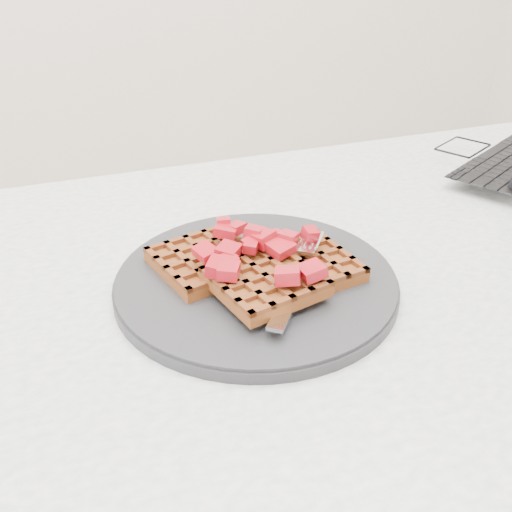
{
  "coord_description": "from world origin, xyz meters",
  "views": [
    {
      "loc": [
        -0.27,
        -0.48,
        1.1
      ],
      "look_at": [
        -0.09,
        0.02,
        0.79
      ],
      "focal_mm": 40.0,
      "sensor_mm": 36.0,
      "label": 1
    }
  ],
  "objects": [
    {
      "name": "table",
      "position": [
        0.0,
        0.0,
        0.64
      ],
      "size": [
        1.2,
        0.8,
        0.75
      ],
      "color": "white",
      "rests_on": "ground"
    },
    {
      "name": "plate",
      "position": [
        -0.09,
        0.02,
        0.76
      ],
      "size": [
        0.31,
        0.31,
        0.02
      ],
      "primitive_type": "cylinder",
      "color": "#232325",
      "rests_on": "table"
    },
    {
      "name": "strawberry_pile",
      "position": [
        -0.09,
        0.02,
        0.8
      ],
      "size": [
        0.15,
        0.15,
        0.02
      ],
      "primitive_type": null,
      "color": "#8B000D",
      "rests_on": "waffles"
    },
    {
      "name": "laptop",
      "position": [
        0.41,
        0.2,
        0.78
      ],
      "size": [
        0.34,
        0.31,
        0.19
      ],
      "rotation": [
        0.0,
        0.0,
        3.62
      ],
      "color": "black",
      "rests_on": "table"
    },
    {
      "name": "waffles",
      "position": [
        -0.09,
        0.01,
        0.78
      ],
      "size": [
        0.22,
        0.2,
        0.03
      ],
      "color": "brown",
      "rests_on": "plate"
    },
    {
      "name": "fork",
      "position": [
        -0.05,
        -0.02,
        0.77
      ],
      "size": [
        0.13,
        0.16,
        0.02
      ],
      "primitive_type": null,
      "rotation": [
        0.0,
        0.0,
        -0.66
      ],
      "color": "silver",
      "rests_on": "plate"
    }
  ]
}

